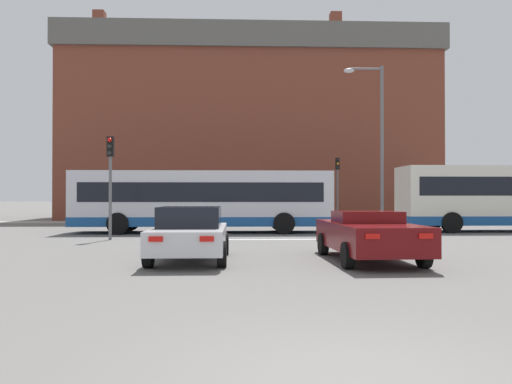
{
  "coord_description": "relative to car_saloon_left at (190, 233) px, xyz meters",
  "views": [
    {
      "loc": [
        -1.04,
        -4.46,
        1.69
      ],
      "look_at": [
        -0.07,
        21.42,
        1.97
      ],
      "focal_mm": 35.0,
      "sensor_mm": 36.0,
      "label": 1
    }
  ],
  "objects": [
    {
      "name": "car_roadster_right",
      "position": [
        4.75,
        -0.19,
        -0.04
      ],
      "size": [
        2.17,
        4.76,
        1.32
      ],
      "rotation": [
        0.0,
        0.0,
        0.03
      ],
      "color": "#600C0F",
      "rests_on": "ground_plane"
    },
    {
      "name": "traffic_light_far_right",
      "position": [
        8.15,
        20.61,
        2.22
      ],
      "size": [
        0.26,
        0.31,
        4.41
      ],
      "color": "slate",
      "rests_on": "ground_plane"
    },
    {
      "name": "pedestrian_waiting",
      "position": [
        1.73,
        21.7,
        0.21
      ],
      "size": [
        0.45,
        0.41,
        1.63
      ],
      "rotation": [
        0.0,
        0.0,
        5.67
      ],
      "color": "#333851",
      "rests_on": "ground_plane"
    },
    {
      "name": "brick_civic_building",
      "position": [
        2.31,
        29.25,
        6.73
      ],
      "size": [
        29.64,
        12.24,
        16.72
      ],
      "color": "brown",
      "rests_on": "ground_plane"
    },
    {
      "name": "street_lamp_junction",
      "position": [
        8.05,
        10.72,
        4.15
      ],
      "size": [
        1.96,
        0.36,
        8.15
      ],
      "color": "slate",
      "rests_on": "ground_plane"
    },
    {
      "name": "bus_crossing_trailing",
      "position": [
        14.64,
        11.03,
        1.0
      ],
      "size": [
        10.43,
        2.64,
        3.23
      ],
      "rotation": [
        0.0,
        0.0,
        -1.57
      ],
      "color": "silver",
      "rests_on": "ground_plane"
    },
    {
      "name": "pedestrian_walking_east",
      "position": [
        2.08,
        21.68,
        0.22
      ],
      "size": [
        0.41,
        0.45,
        1.64
      ],
      "rotation": [
        0.0,
        0.0,
        2.18
      ],
      "color": "black",
      "rests_on": "ground_plane"
    },
    {
      "name": "car_saloon_left",
      "position": [
        0.0,
        0.0,
        0.0
      ],
      "size": [
        1.99,
        4.31,
        1.44
      ],
      "rotation": [
        0.0,
        0.0,
        -0.0
      ],
      "color": "silver",
      "rests_on": "ground_plane"
    },
    {
      "name": "stop_line_strip",
      "position": [
        2.29,
        6.6,
        -0.73
      ],
      "size": [
        8.94,
        0.3,
        0.01
      ],
      "primitive_type": "cube",
      "color": "silver",
      "rests_on": "ground_plane"
    },
    {
      "name": "far_pavement",
      "position": [
        2.29,
        21.1,
        -0.73
      ],
      "size": [
        69.94,
        2.5,
        0.01
      ],
      "primitive_type": "cube",
      "color": "gray",
      "rests_on": "ground_plane"
    },
    {
      "name": "traffic_light_near_left",
      "position": [
        -3.8,
        6.62,
        2.04
      ],
      "size": [
        0.26,
        0.31,
        4.12
      ],
      "color": "slate",
      "rests_on": "ground_plane"
    },
    {
      "name": "tree_by_building",
      "position": [
        -6.63,
        25.33,
        3.17
      ],
      "size": [
        3.85,
        3.85,
        5.94
      ],
      "color": "#4C3823",
      "rests_on": "ground_plane"
    },
    {
      "name": "bus_crossing_lead",
      "position": [
        -0.39,
        10.74,
        0.84
      ],
      "size": [
        12.25,
        2.77,
        2.93
      ],
      "rotation": [
        0.0,
        0.0,
        -1.57
      ],
      "color": "silver",
      "rests_on": "ground_plane"
    }
  ]
}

